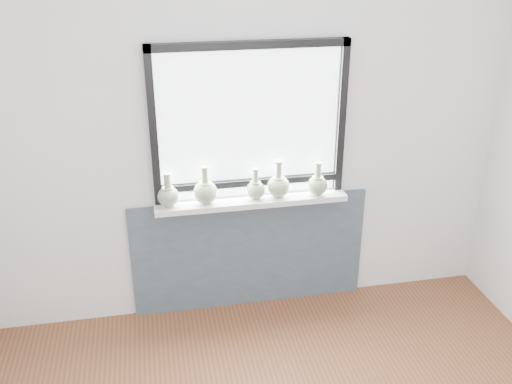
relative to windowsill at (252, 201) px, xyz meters
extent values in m
cube|color=silver|center=(0.00, 0.10, 0.42)|extent=(3.60, 0.02, 2.60)
cube|color=#445661|center=(0.00, 0.07, -0.45)|extent=(1.70, 0.03, 0.86)
cube|color=silver|center=(0.00, 0.00, 0.00)|extent=(1.32, 0.18, 0.04)
cube|color=black|center=(-0.62, 0.05, 0.55)|extent=(0.05, 0.06, 1.05)
cube|color=black|center=(0.62, 0.05, 0.55)|extent=(0.05, 0.06, 1.05)
cube|color=black|center=(0.00, 0.05, 1.04)|extent=(1.30, 0.06, 0.05)
cube|color=black|center=(0.00, 0.05, 0.12)|extent=(1.20, 0.05, 0.04)
cube|color=white|center=(0.00, 0.08, 0.52)|extent=(1.20, 0.01, 1.00)
cylinder|color=#8CA27D|center=(-0.56, 0.00, 0.02)|extent=(0.07, 0.07, 0.01)
ellipsoid|color=#8CA27D|center=(-0.56, 0.00, 0.09)|extent=(0.15, 0.15, 0.13)
cone|color=#8CA27D|center=(-0.56, 0.00, 0.14)|extent=(0.08, 0.08, 0.03)
cylinder|color=#8CA27D|center=(-0.56, 0.00, 0.19)|extent=(0.05, 0.05, 0.11)
cylinder|color=#8CA27D|center=(-0.56, 0.00, 0.25)|extent=(0.05, 0.05, 0.01)
cylinder|color=#8CA27D|center=(-0.31, -0.01, 0.02)|extent=(0.07, 0.07, 0.01)
ellipsoid|color=#8CA27D|center=(-0.31, -0.01, 0.10)|extent=(0.17, 0.17, 0.15)
cone|color=#8CA27D|center=(-0.31, -0.01, 0.15)|extent=(0.09, 0.09, 0.03)
cylinder|color=#8CA27D|center=(-0.31, -0.01, 0.21)|extent=(0.04, 0.04, 0.12)
cylinder|color=#8CA27D|center=(-0.31, -0.01, 0.28)|extent=(0.05, 0.05, 0.01)
cylinder|color=#8CA27D|center=(0.03, 0.00, 0.02)|extent=(0.06, 0.06, 0.01)
ellipsoid|color=#8CA27D|center=(0.03, 0.00, 0.08)|extent=(0.13, 0.13, 0.12)
cone|color=#8CA27D|center=(0.03, 0.00, 0.13)|extent=(0.07, 0.07, 0.03)
cylinder|color=#8CA27D|center=(0.03, 0.00, 0.18)|extent=(0.04, 0.04, 0.10)
cylinder|color=#8CA27D|center=(0.03, 0.00, 0.23)|extent=(0.05, 0.05, 0.01)
cylinder|color=#8CA27D|center=(0.19, 0.00, 0.02)|extent=(0.07, 0.07, 0.01)
ellipsoid|color=#8CA27D|center=(0.19, 0.00, 0.09)|extent=(0.16, 0.16, 0.15)
cone|color=#8CA27D|center=(0.19, 0.00, 0.15)|extent=(0.09, 0.09, 0.03)
cylinder|color=#8CA27D|center=(0.19, 0.00, 0.21)|extent=(0.04, 0.04, 0.13)
cylinder|color=#8CA27D|center=(0.19, 0.00, 0.28)|extent=(0.07, 0.07, 0.01)
cylinder|color=#8CA27D|center=(0.46, -0.02, 0.02)|extent=(0.06, 0.06, 0.01)
ellipsoid|color=#8CA27D|center=(0.46, -0.02, 0.09)|extent=(0.14, 0.14, 0.13)
cone|color=#8CA27D|center=(0.46, -0.02, 0.14)|extent=(0.08, 0.08, 0.03)
cylinder|color=#8CA27D|center=(0.46, -0.02, 0.19)|extent=(0.04, 0.04, 0.11)
cylinder|color=#8CA27D|center=(0.46, -0.02, 0.25)|extent=(0.06, 0.06, 0.01)
camera|label=1|loc=(-0.65, -3.46, 1.68)|focal=40.00mm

